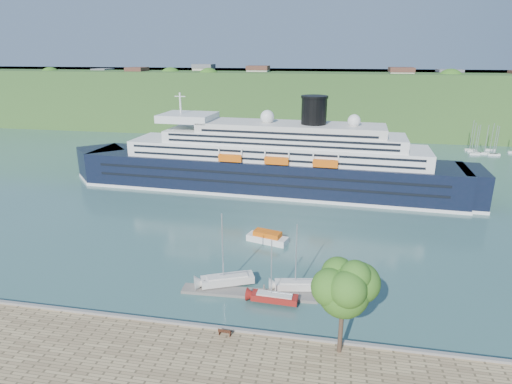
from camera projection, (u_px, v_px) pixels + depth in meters
name	position (u px, v px, depth m)	size (l,w,h in m)	color
ground	(217.00, 335.00, 50.42)	(400.00, 400.00, 0.00)	#315855
far_hillside	(308.00, 100.00, 181.96)	(400.00, 50.00, 24.00)	#2D5020
quay_coping	(216.00, 327.00, 49.87)	(220.00, 0.50, 0.30)	slate
cruise_ship	(267.00, 144.00, 99.69)	(100.65, 14.66, 22.60)	black
park_bench	(225.00, 331.00, 48.61)	(1.54, 0.63, 0.99)	#432113
promenade_tree	(343.00, 304.00, 44.28)	(7.16, 7.16, 11.86)	#326A1B
floating_pontoon	(249.00, 293.00, 58.69)	(18.70, 2.29, 0.42)	slate
sailboat_white_near	(227.00, 253.00, 59.09)	(8.22, 2.28, 10.62)	silver
sailboat_red	(275.00, 274.00, 55.25)	(6.77, 1.88, 8.74)	maroon
sailboat_white_far	(300.00, 260.00, 58.05)	(7.43, 2.06, 9.60)	silver
tender_launch	(267.00, 237.00, 74.58)	(7.23, 2.47, 2.00)	#DD5A0D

